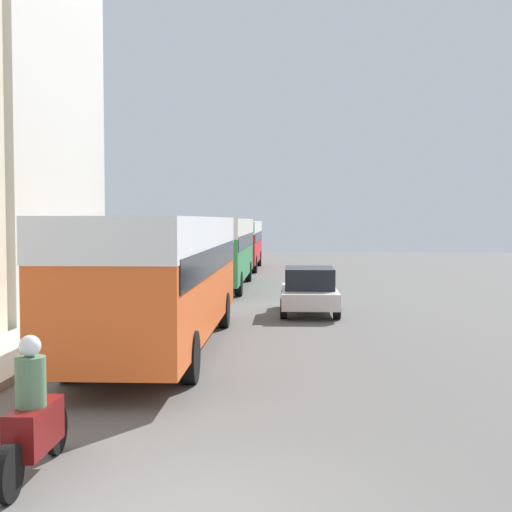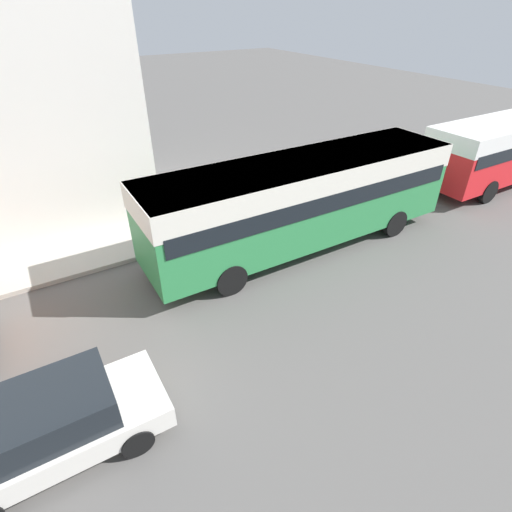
% 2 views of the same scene
% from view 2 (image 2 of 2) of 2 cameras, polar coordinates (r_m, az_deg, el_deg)
% --- Properties ---
extents(bus_following, '(2.66, 11.04, 3.13)m').
position_cam_2_polar(bus_following, '(13.50, 6.76, 8.98)').
color(bus_following, '#2D8447').
rests_on(bus_following, ground_plane).
extents(car_crossing, '(1.86, 4.16, 1.51)m').
position_cam_2_polar(car_crossing, '(8.92, -27.15, -20.61)').
color(car_crossing, silver).
rests_on(car_crossing, ground_plane).
extents(pedestrian_near_curb, '(0.42, 0.42, 1.70)m').
position_cam_2_polar(pedestrian_near_curb, '(24.38, 26.43, 14.30)').
color(pedestrian_near_curb, '#232838').
rests_on(pedestrian_near_curb, sidewalk).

